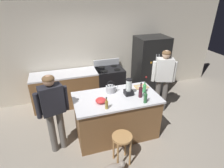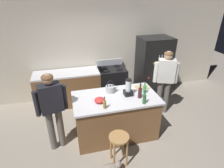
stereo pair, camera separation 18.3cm
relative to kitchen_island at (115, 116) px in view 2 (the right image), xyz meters
The scene contains 18 objects.
ground_plane 0.48m from the kitchen_island, ahead, with size 14.00×14.00×0.00m, color #9E9384.
back_wall 2.14m from the kitchen_island, 90.00° to the left, with size 8.00×0.10×2.70m, color beige.
kitchen_island is the anchor object (origin of this frame).
back_counter_run 1.74m from the kitchen_island, 117.30° to the left, with size 2.00×0.64×0.95m.
refrigerator 2.21m from the kitchen_island, 43.75° to the left, with size 0.90×0.73×1.76m.
stove_range 1.56m from the kitchen_island, 78.50° to the left, with size 0.76×0.65×1.13m.
person_by_island_left 1.35m from the kitchen_island, behind, with size 0.59×0.31×1.63m.
person_by_sink_right 1.59m from the kitchen_island, 20.14° to the left, with size 0.58×0.34×1.66m.
bar_stool 0.79m from the kitchen_island, 101.22° to the right, with size 0.36×0.36×0.62m.
blender_appliance 0.68m from the kitchen_island, ahead, with size 0.17×0.17×0.36m.
bottle_soda 0.85m from the kitchen_island, ahead, with size 0.07×0.07×0.26m.
bottle_vinegar 0.72m from the kitchen_island, 131.79° to the right, with size 0.06×0.06×0.24m.
bottle_wine 0.76m from the kitchen_island, 17.91° to the right, with size 0.08×0.08×0.32m.
bottle_olive_oil 0.82m from the kitchen_island, 38.72° to the right, with size 0.07×0.07×0.28m.
mixing_bowl 0.64m from the kitchen_island, 162.45° to the right, with size 0.21×0.21×0.09m, color red.
tea_kettle 0.60m from the kitchen_island, 103.56° to the left, with size 0.28×0.20×0.27m.
cutting_board 0.86m from the kitchen_island, 19.57° to the left, with size 0.30×0.20×0.02m, color tan.
chef_knife 0.88m from the kitchen_island, 19.05° to the left, with size 0.22×0.03×0.01m, color #B7BABF.
Camera 2 is at (-0.88, -3.10, 2.86)m, focal length 29.43 mm.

